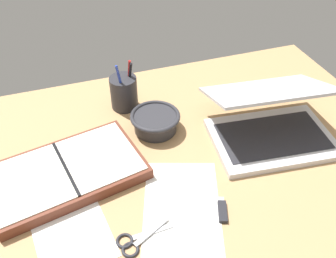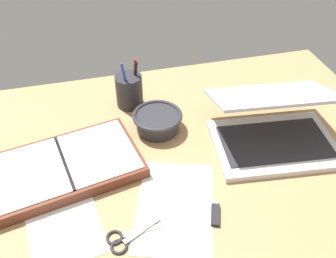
% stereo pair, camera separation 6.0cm
% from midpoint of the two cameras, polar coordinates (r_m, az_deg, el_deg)
% --- Properties ---
extents(desk_top, '(1.40, 1.00, 0.02)m').
position_cam_midpoint_polar(desk_top, '(1.00, -1.36, -6.92)').
color(desk_top, tan).
rests_on(desk_top, ground).
extents(laptop, '(0.37, 0.33, 0.17)m').
position_cam_midpoint_polar(laptop, '(1.09, 13.86, 1.04)').
color(laptop, silver).
rests_on(laptop, desk_top).
extents(bowl, '(0.15, 0.15, 0.06)m').
position_cam_midpoint_polar(bowl, '(1.10, -3.52, 1.16)').
color(bowl, '#2D2D33').
rests_on(bowl, desk_top).
extents(pen_cup, '(0.08, 0.08, 0.16)m').
position_cam_midpoint_polar(pen_cup, '(1.18, -8.18, 5.54)').
color(pen_cup, '#28282D').
rests_on(pen_cup, desk_top).
extents(planner, '(0.42, 0.30, 0.04)m').
position_cam_midpoint_polar(planner, '(1.01, -16.84, -6.42)').
color(planner, brown).
rests_on(planner, desk_top).
extents(scissors, '(0.13, 0.08, 0.01)m').
position_cam_midpoint_polar(scissors, '(0.86, -7.33, -16.74)').
color(scissors, '#B7B7BC').
rests_on(scissors, desk_top).
extents(paper_sheet_front, '(0.26, 0.32, 0.00)m').
position_cam_midpoint_polar(paper_sheet_front, '(0.92, 0.19, -11.60)').
color(paper_sheet_front, white).
rests_on(paper_sheet_front, desk_top).
extents(paper_sheet_beside_planner, '(0.20, 0.29, 0.00)m').
position_cam_midpoint_polar(paper_sheet_beside_planner, '(0.93, -16.87, -13.54)').
color(paper_sheet_beside_planner, white).
rests_on(paper_sheet_beside_planner, desk_top).
extents(usb_drive, '(0.04, 0.07, 0.01)m').
position_cam_midpoint_polar(usb_drive, '(0.91, 6.38, -12.35)').
color(usb_drive, black).
rests_on(usb_drive, desk_top).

